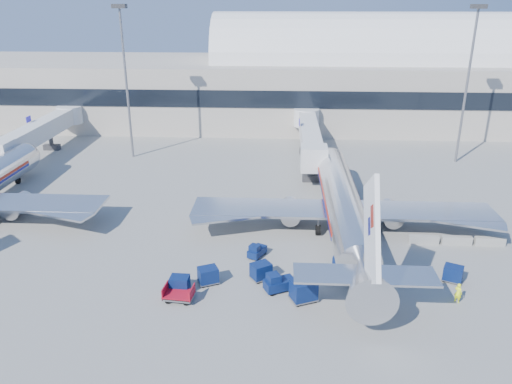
# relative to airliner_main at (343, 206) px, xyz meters

# --- Properties ---
(ground) EXTENTS (260.00, 260.00, 0.00)m
(ground) POSITION_rel_airliner_main_xyz_m (-10.00, -4.51, -2.93)
(ground) COLOR gray
(ground) RESTS_ON ground
(terminal) EXTENTS (170.00, 28.15, 21.00)m
(terminal) POSITION_rel_airliner_main_xyz_m (-23.60, 51.46, 4.60)
(terminal) COLOR #B2AA9E
(terminal) RESTS_ON ground
(airliner_main) EXTENTS (32.00, 37.26, 12.07)m
(airliner_main) POSITION_rel_airliner_main_xyz_m (0.00, 0.00, 0.00)
(airliner_main) COLOR silver
(airliner_main) RESTS_ON ground
(jetbridge_near) EXTENTS (4.40, 27.50, 6.25)m
(jetbridge_near) POSITION_rel_airliner_main_xyz_m (-2.40, 26.30, 1.00)
(jetbridge_near) COLOR silver
(jetbridge_near) RESTS_ON ground
(jetbridge_mid) EXTENTS (4.40, 27.50, 6.25)m
(jetbridge_mid) POSITION_rel_airliner_main_xyz_m (-44.40, 26.30, 1.00)
(jetbridge_mid) COLOR silver
(jetbridge_mid) RESTS_ON ground
(mast_west) EXTENTS (2.00, 1.20, 22.60)m
(mast_west) POSITION_rel_airliner_main_xyz_m (-30.00, 25.49, 11.87)
(mast_west) COLOR slate
(mast_west) RESTS_ON ground
(mast_east) EXTENTS (2.00, 1.20, 22.60)m
(mast_east) POSITION_rel_airliner_main_xyz_m (20.00, 25.49, 11.87)
(mast_east) COLOR slate
(mast_east) RESTS_ON ground
(barrier_near) EXTENTS (3.00, 0.55, 0.90)m
(barrier_near) POSITION_rel_airliner_main_xyz_m (8.00, -2.51, -2.48)
(barrier_near) COLOR #9E9E96
(barrier_near) RESTS_ON ground
(barrier_mid) EXTENTS (3.00, 0.55, 0.90)m
(barrier_mid) POSITION_rel_airliner_main_xyz_m (11.30, -2.51, -2.48)
(barrier_mid) COLOR #9E9E96
(barrier_mid) RESTS_ON ground
(barrier_far) EXTENTS (3.00, 0.55, 0.90)m
(barrier_far) POSITION_rel_airliner_main_xyz_m (14.60, -2.51, -2.48)
(barrier_far) COLOR #9E9E96
(barrier_far) RESTS_ON ground
(tug_lead) EXTENTS (2.88, 2.26, 1.68)m
(tug_lead) POSITION_rel_airliner_main_xyz_m (-6.66, -12.02, -2.16)
(tug_lead) COLOR #091A49
(tug_lead) RESTS_ON ground
(tug_right) EXTENTS (2.56, 1.92, 1.50)m
(tug_right) POSITION_rel_airliner_main_xyz_m (-0.49, -7.40, -2.24)
(tug_right) COLOR #091A49
(tug_right) RESTS_ON ground
(tug_left) EXTENTS (1.91, 2.39, 1.39)m
(tug_left) POSITION_rel_airliner_main_xyz_m (-8.82, -6.13, -2.29)
(tug_left) COLOR #091A49
(tug_left) RESTS_ON ground
(cart_train_a) EXTENTS (2.20, 2.08, 1.55)m
(cart_train_a) POSITION_rel_airliner_main_xyz_m (-8.21, -10.23, -2.10)
(cart_train_a) COLOR #091A49
(cart_train_a) RESTS_ON ground
(cart_train_b) EXTENTS (2.13, 1.93, 1.53)m
(cart_train_b) POSITION_rel_airliner_main_xyz_m (-12.79, -11.20, -2.11)
(cart_train_b) COLOR #091A49
(cart_train_b) RESTS_ON ground
(cart_train_c) EXTENTS (1.73, 1.35, 1.47)m
(cart_train_c) POSITION_rel_airliner_main_xyz_m (-14.99, -12.68, -2.14)
(cart_train_c) COLOR #091A49
(cart_train_c) RESTS_ON ground
(cart_solo_near) EXTENTS (2.54, 2.29, 1.83)m
(cart_solo_near) POSITION_rel_airliner_main_xyz_m (-4.58, -13.45, -1.95)
(cart_solo_near) COLOR #091A49
(cart_solo_near) RESTS_ON ground
(cart_solo_far) EXTENTS (2.05, 1.86, 1.47)m
(cart_solo_far) POSITION_rel_airliner_main_xyz_m (8.67, -9.71, -2.14)
(cart_solo_far) COLOR #091A49
(cart_solo_far) RESTS_ON ground
(cart_open_red) EXTENTS (2.59, 1.96, 0.65)m
(cart_open_red) POSITION_rel_airliner_main_xyz_m (-14.80, -13.93, -2.46)
(cart_open_red) COLOR slate
(cart_open_red) RESTS_ON ground
(ramp_worker) EXTENTS (0.73, 0.75, 1.74)m
(ramp_worker) POSITION_rel_airliner_main_xyz_m (8.06, -12.95, -2.06)
(ramp_worker) COLOR #DDF119
(ramp_worker) RESTS_ON ground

